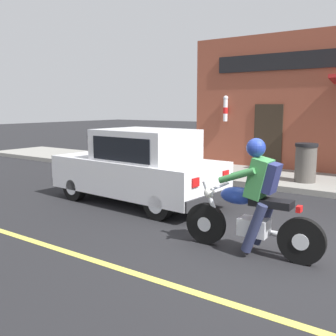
% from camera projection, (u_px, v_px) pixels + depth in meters
% --- Properties ---
extents(ground_plane, '(80.00, 80.00, 0.00)m').
position_uv_depth(ground_plane, '(286.00, 252.00, 5.56)').
color(ground_plane, black).
extents(sidewalk_curb, '(2.60, 22.00, 0.14)m').
position_uv_depth(sidewalk_curb, '(243.00, 175.00, 11.38)').
color(sidewalk_curb, gray).
rests_on(sidewalk_curb, ground).
extents(lane_stripe, '(0.12, 19.80, 0.01)m').
position_uv_depth(lane_stripe, '(46.00, 245.00, 5.82)').
color(lane_stripe, '#D1C64C').
rests_on(lane_stripe, ground).
extents(motorcycle_with_rider, '(0.56, 2.02, 1.62)m').
position_uv_depth(motorcycle_with_rider, '(253.00, 206.00, 5.41)').
color(motorcycle_with_rider, black).
rests_on(motorcycle_with_rider, ground).
extents(car_hatchback, '(1.85, 3.87, 1.57)m').
position_uv_depth(car_hatchback, '(139.00, 167.00, 8.27)').
color(car_hatchback, black).
rests_on(car_hatchback, ground).
extents(trash_bin, '(0.56, 0.56, 0.98)m').
position_uv_depth(trash_bin, '(306.00, 162.00, 9.90)').
color(trash_bin, '#514C47').
rests_on(trash_bin, sidewalk_curb).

